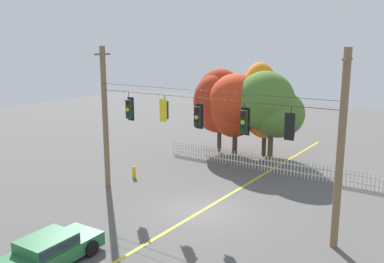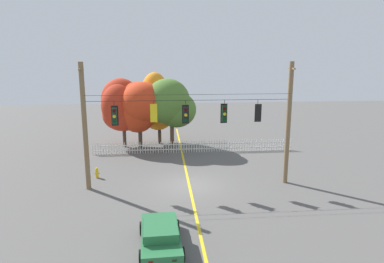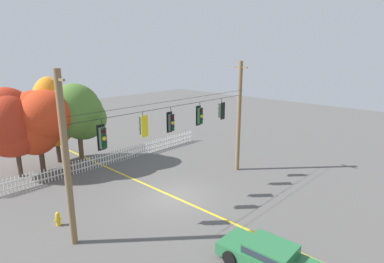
# 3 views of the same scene
# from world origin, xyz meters

# --- Properties ---
(ground) EXTENTS (80.00, 80.00, 0.00)m
(ground) POSITION_xyz_m (0.00, 0.00, 0.00)
(ground) COLOR #565451
(lane_centerline_stripe) EXTENTS (0.16, 36.00, 0.01)m
(lane_centerline_stripe) POSITION_xyz_m (0.00, 0.00, 0.00)
(lane_centerline_stripe) COLOR gold
(lane_centerline_stripe) RESTS_ON ground
(signal_support_span) EXTENTS (13.25, 1.10, 8.02)m
(signal_support_span) POSITION_xyz_m (0.00, -0.00, 4.07)
(signal_support_span) COLOR brown
(signal_support_span) RESTS_ON ground
(traffic_signal_eastbound_side) EXTENTS (0.43, 0.38, 1.55)m
(traffic_signal_eastbound_side) POSITION_xyz_m (-4.62, 0.01, 4.71)
(traffic_signal_eastbound_side) COLOR black
(traffic_signal_westbound_side) EXTENTS (0.43, 0.38, 1.33)m
(traffic_signal_westbound_side) POSITION_xyz_m (-2.21, -0.01, 4.88)
(traffic_signal_westbound_side) COLOR black
(traffic_signal_northbound_secondary) EXTENTS (0.43, 0.38, 1.50)m
(traffic_signal_northbound_secondary) POSITION_xyz_m (-0.22, 0.01, 4.74)
(traffic_signal_northbound_secondary) COLOR black
(traffic_signal_northbound_primary) EXTENTS (0.43, 0.38, 1.51)m
(traffic_signal_northbound_primary) POSITION_xyz_m (2.24, 0.01, 4.76)
(traffic_signal_northbound_primary) COLOR black
(traffic_signal_southbound_primary) EXTENTS (0.43, 0.38, 1.42)m
(traffic_signal_southbound_primary) POSITION_xyz_m (4.40, -0.01, 4.79)
(traffic_signal_southbound_primary) COLOR black
(white_picket_fence) EXTENTS (17.54, 0.06, 1.03)m
(white_picket_fence) POSITION_xyz_m (1.08, 7.93, 0.52)
(white_picket_fence) COLOR silver
(white_picket_fence) RESTS_ON ground
(autumn_maple_near_fence) EXTENTS (3.86, 3.63, 6.33)m
(autumn_maple_near_fence) POSITION_xyz_m (-5.39, 10.53, 3.78)
(autumn_maple_near_fence) COLOR #473828
(autumn_maple_near_fence) RESTS_ON ground
(autumn_maple_mid) EXTENTS (4.41, 4.26, 6.08)m
(autumn_maple_mid) POSITION_xyz_m (-3.69, 10.02, 3.91)
(autumn_maple_mid) COLOR #473828
(autumn_maple_mid) RESTS_ON ground
(autumn_oak_far_east) EXTENTS (3.94, 3.61, 6.85)m
(autumn_oak_far_east) POSITION_xyz_m (-2.04, 11.53, 3.79)
(autumn_oak_far_east) COLOR #473828
(autumn_oak_far_east) RESTS_ON ground
(autumn_maple_far_west) EXTENTS (4.64, 3.86, 6.36)m
(autumn_maple_far_west) POSITION_xyz_m (-0.86, 9.67, 4.07)
(autumn_maple_far_west) COLOR brown
(autumn_maple_far_west) RESTS_ON ground
(parked_car) EXTENTS (2.00, 4.06, 1.15)m
(parked_car) POSITION_xyz_m (-1.88, -7.47, 0.60)
(parked_car) COLOR #286B3D
(parked_car) RESTS_ON ground
(fire_hydrant) EXTENTS (0.38, 0.22, 0.74)m
(fire_hydrant) POSITION_xyz_m (-6.30, 2.04, 0.36)
(fire_hydrant) COLOR gold
(fire_hydrant) RESTS_ON ground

